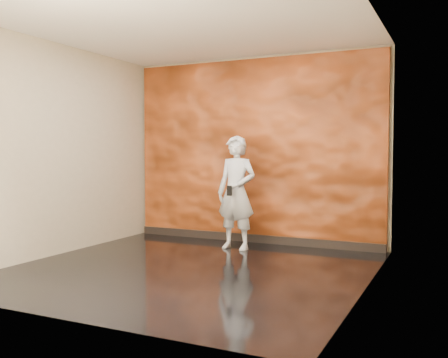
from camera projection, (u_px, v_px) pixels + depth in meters
room at (190, 149)px, 5.75m from camera, size 4.02×4.02×2.81m
feature_wall at (254, 151)px, 7.52m from camera, size 3.90×0.06×2.75m
baseboard at (252, 238)px, 7.55m from camera, size 3.90×0.04×0.12m
man at (236, 193)px, 6.99m from camera, size 0.62×0.44×1.59m
phone at (229, 191)px, 6.76m from camera, size 0.08×0.02×0.14m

